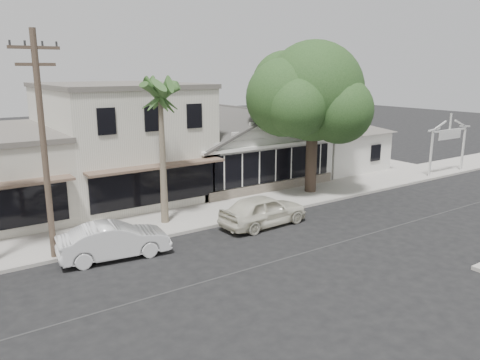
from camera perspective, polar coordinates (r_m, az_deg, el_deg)
ground at (r=20.18m, az=8.19°, el=-8.70°), size 140.00×140.00×0.00m
sidewalk_north at (r=22.24m, az=-20.08°, el=-7.08°), size 90.00×3.50×0.15m
corner_shop at (r=32.00m, az=-0.19°, el=4.50°), size 10.40×8.60×5.10m
side_cottage at (r=36.69m, az=11.35°, el=3.61°), size 6.00×6.00×3.00m
arch_sign at (r=36.78m, az=24.18°, el=5.34°), size 4.12×0.12×3.95m
row_building_near at (r=29.18m, az=-14.49°, el=4.48°), size 8.00×10.00×6.50m
utility_pole at (r=19.42m, az=-22.85°, el=4.20°), size 1.80×0.24×9.00m
car_0 at (r=23.03m, az=2.87°, el=-3.71°), size 4.69×2.09×1.57m
car_1 at (r=19.86m, az=-15.10°, el=-7.14°), size 4.60×2.10×1.46m
shade_tree at (r=28.68m, az=8.47°, el=10.31°), size 8.33×7.53×9.25m
palm_east at (r=22.42m, az=-9.71°, el=10.38°), size 3.22×3.22×7.57m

